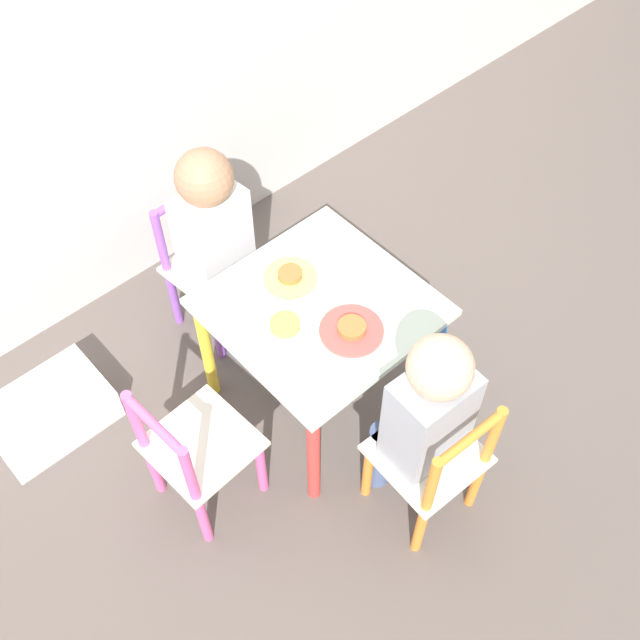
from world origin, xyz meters
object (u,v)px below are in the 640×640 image
Objects in this scene: kids_table at (320,321)px; chair_pink at (195,452)px; plate_left at (285,327)px; chair_purple at (210,267)px; child_back at (217,234)px; child_front at (424,412)px; plate_back at (290,277)px; storage_bin at (49,412)px; chair_orange at (433,463)px; plate_front at (352,330)px.

kids_table is 0.49m from chair_pink.
plate_left is at bearing 180.00° from kids_table.
chair_purple is 0.70× the size of child_back.
chair_pink is 2.84× the size of plate_left.
plate_left is at bearing -105.00° from chair_purple.
kids_table is 0.74× the size of child_back.
child_front reaches higher than chair_purple.
plate_back is (0.47, 0.15, 0.21)m from chair_pink.
kids_table is at bearing -90.00° from child_back.
child_back is (0.01, -0.06, 0.19)m from chair_purple.
kids_table is 1.51× the size of storage_bin.
chair_orange reaches higher than plate_back.
plate_left is at bearing -88.74° from chair_pink.
chair_pink is at bearing -136.05° from chair_purple.
kids_table is 0.89m from storage_bin.
child_back is 1.01× the size of child_front.
plate_left is at bearing 135.00° from plate_front.
plate_back is (0.04, -0.29, 0.02)m from child_back.
storage_bin is at bearing 173.92° from chair_purple.
plate_left is 0.84m from storage_bin.
plate_front is 0.99m from storage_bin.
chair_purple is 0.20m from child_back.
child_front is at bearing -94.48° from child_back.
plate_back is (0.00, 0.12, 0.08)m from kids_table.
child_front is at bearing -94.73° from plate_front.
child_back is 2.04× the size of storage_bin.
child_back is 0.82m from child_front.
child_front is (0.00, 0.06, 0.18)m from chair_orange.
plate_left is (-0.10, 0.41, 0.03)m from child_front.
chair_pink is (-0.47, -0.03, -0.13)m from kids_table.
chair_purple reaches higher than storage_bin.
storage_bin is (-0.21, 0.51, -0.19)m from chair_pink.
plate_front is (-0.00, -0.25, 0.00)m from plate_back.
plate_back and plate_front have the same top height.
plate_front is 0.18m from plate_left.
kids_table is 0.15m from plate_back.
chair_pink is 0.70× the size of child_back.
chair_orange is 1.17m from storage_bin.
child_back is at bearing -90.00° from chair_purple.
chair_purple is at bearing 90.00° from child_back.
child_back is (-0.01, 0.88, 0.19)m from chair_orange.
plate_front is at bearing -91.17° from chair_purple.
plate_left is at bearing -72.98° from child_front.
plate_left reaches higher than storage_bin.
kids_table is 0.75× the size of child_front.
chair_orange is at bearing -94.79° from child_back.
chair_orange is 2.99× the size of plate_front.
child_front is at bearing -94.17° from chair_purple.
child_front is (0.02, -0.82, -0.01)m from child_back.
storage_bin is at bearing 145.09° from kids_table.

